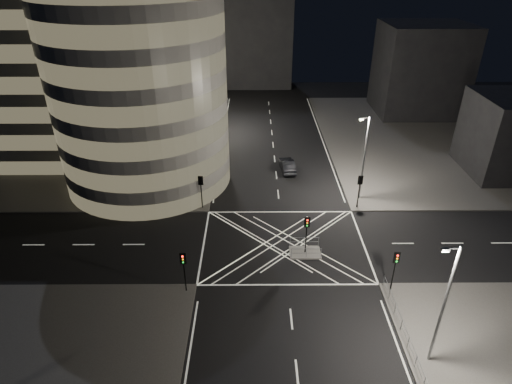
{
  "coord_description": "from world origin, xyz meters",
  "views": [
    {
      "loc": [
        -2.99,
        -34.63,
        25.66
      ],
      "look_at": [
        -2.72,
        5.28,
        3.0
      ],
      "focal_mm": 30.0,
      "sensor_mm": 36.0,
      "label": 1
    }
  ],
  "objects_px": {
    "central_island": "(305,252)",
    "traffic_signal_fr": "(360,186)",
    "street_lamp_left_far": "(212,99)",
    "sedan": "(287,165)",
    "traffic_signal_nr": "(395,264)",
    "traffic_signal_island": "(307,228)",
    "street_lamp_right_near": "(443,303)",
    "traffic_signal_nl": "(184,265)",
    "traffic_signal_fl": "(201,186)",
    "street_lamp_right_far": "(364,156)",
    "street_lamp_left_near": "(199,145)"
  },
  "relations": [
    {
      "from": "street_lamp_left_near",
      "to": "street_lamp_right_near",
      "type": "height_order",
      "value": "same"
    },
    {
      "from": "traffic_signal_fl",
      "to": "traffic_signal_nr",
      "type": "height_order",
      "value": "same"
    },
    {
      "from": "traffic_signal_nl",
      "to": "traffic_signal_nr",
      "type": "distance_m",
      "value": 17.6
    },
    {
      "from": "traffic_signal_fr",
      "to": "street_lamp_right_near",
      "type": "distance_m",
      "value": 20.97
    },
    {
      "from": "traffic_signal_nl",
      "to": "sedan",
      "type": "distance_m",
      "value": 25.43
    },
    {
      "from": "traffic_signal_fl",
      "to": "street_lamp_right_near",
      "type": "bearing_deg",
      "value": -48.76
    },
    {
      "from": "traffic_signal_fl",
      "to": "sedan",
      "type": "height_order",
      "value": "traffic_signal_fl"
    },
    {
      "from": "traffic_signal_nl",
      "to": "traffic_signal_nr",
      "type": "height_order",
      "value": "same"
    },
    {
      "from": "street_lamp_left_far",
      "to": "central_island",
      "type": "bearing_deg",
      "value": -70.05
    },
    {
      "from": "traffic_signal_fr",
      "to": "traffic_signal_island",
      "type": "bearing_deg",
      "value": -129.33
    },
    {
      "from": "traffic_signal_nl",
      "to": "street_lamp_right_far",
      "type": "relative_size",
      "value": 0.4
    },
    {
      "from": "traffic_signal_nl",
      "to": "street_lamp_left_far",
      "type": "distance_m",
      "value": 36.9
    },
    {
      "from": "central_island",
      "to": "traffic_signal_fr",
      "type": "xyz_separation_m",
      "value": [
        6.8,
        8.3,
        2.84
      ]
    },
    {
      "from": "traffic_signal_fl",
      "to": "street_lamp_right_near",
      "type": "height_order",
      "value": "street_lamp_right_near"
    },
    {
      "from": "street_lamp_right_far",
      "to": "street_lamp_left_far",
      "type": "bearing_deg",
      "value": 131.94
    },
    {
      "from": "traffic_signal_fl",
      "to": "street_lamp_right_far",
      "type": "bearing_deg",
      "value": 6.88
    },
    {
      "from": "street_lamp_left_far",
      "to": "traffic_signal_nr",
      "type": "bearing_deg",
      "value": -63.64
    },
    {
      "from": "traffic_signal_nl",
      "to": "street_lamp_right_far",
      "type": "xyz_separation_m",
      "value": [
        18.24,
        15.8,
        2.63
      ]
    },
    {
      "from": "street_lamp_left_far",
      "to": "traffic_signal_island",
      "type": "bearing_deg",
      "value": -70.05
    },
    {
      "from": "traffic_signal_fr",
      "to": "street_lamp_left_near",
      "type": "height_order",
      "value": "street_lamp_left_near"
    },
    {
      "from": "traffic_signal_nl",
      "to": "traffic_signal_fr",
      "type": "bearing_deg",
      "value": 37.69
    },
    {
      "from": "traffic_signal_fl",
      "to": "street_lamp_right_far",
      "type": "distance_m",
      "value": 18.55
    },
    {
      "from": "traffic_signal_fl",
      "to": "street_lamp_right_near",
      "type": "distance_m",
      "value": 27.79
    },
    {
      "from": "traffic_signal_island",
      "to": "sedan",
      "type": "relative_size",
      "value": 0.84
    },
    {
      "from": "central_island",
      "to": "traffic_signal_fr",
      "type": "distance_m",
      "value": 11.1
    },
    {
      "from": "central_island",
      "to": "traffic_signal_fr",
      "type": "bearing_deg",
      "value": 50.67
    },
    {
      "from": "traffic_signal_fr",
      "to": "traffic_signal_island",
      "type": "xyz_separation_m",
      "value": [
        -6.8,
        -8.3,
        0.0
      ]
    },
    {
      "from": "street_lamp_left_far",
      "to": "sedan",
      "type": "relative_size",
      "value": 2.1
    },
    {
      "from": "central_island",
      "to": "traffic_signal_fr",
      "type": "height_order",
      "value": "traffic_signal_fr"
    },
    {
      "from": "traffic_signal_nl",
      "to": "street_lamp_left_far",
      "type": "height_order",
      "value": "street_lamp_left_far"
    },
    {
      "from": "traffic_signal_nl",
      "to": "traffic_signal_nr",
      "type": "bearing_deg",
      "value": 0.0
    },
    {
      "from": "traffic_signal_nr",
      "to": "sedan",
      "type": "xyz_separation_m",
      "value": [
        -7.3,
        23.15,
        -2.13
      ]
    },
    {
      "from": "street_lamp_right_near",
      "to": "traffic_signal_fr",
      "type": "bearing_deg",
      "value": 91.75
    },
    {
      "from": "street_lamp_right_near",
      "to": "street_lamp_left_near",
      "type": "bearing_deg",
      "value": 125.97
    },
    {
      "from": "central_island",
      "to": "traffic_signal_fl",
      "type": "distance_m",
      "value": 13.91
    },
    {
      "from": "traffic_signal_nr",
      "to": "street_lamp_right_near",
      "type": "xyz_separation_m",
      "value": [
        0.64,
        -7.2,
        2.63
      ]
    },
    {
      "from": "central_island",
      "to": "street_lamp_left_near",
      "type": "relative_size",
      "value": 0.3
    },
    {
      "from": "traffic_signal_fr",
      "to": "traffic_signal_island",
      "type": "height_order",
      "value": "same"
    },
    {
      "from": "street_lamp_left_far",
      "to": "street_lamp_right_far",
      "type": "xyz_separation_m",
      "value": [
        18.87,
        -21.0,
        0.0
      ]
    },
    {
      "from": "traffic_signal_nr",
      "to": "sedan",
      "type": "distance_m",
      "value": 24.37
    },
    {
      "from": "traffic_signal_nr",
      "to": "traffic_signal_island",
      "type": "height_order",
      "value": "same"
    },
    {
      "from": "traffic_signal_nl",
      "to": "street_lamp_right_far",
      "type": "height_order",
      "value": "street_lamp_right_far"
    },
    {
      "from": "traffic_signal_nl",
      "to": "traffic_signal_island",
      "type": "xyz_separation_m",
      "value": [
        10.8,
        5.3,
        0.0
      ]
    },
    {
      "from": "traffic_signal_island",
      "to": "street_lamp_right_far",
      "type": "xyz_separation_m",
      "value": [
        7.44,
        10.5,
        2.63
      ]
    },
    {
      "from": "traffic_signal_fl",
      "to": "street_lamp_left_far",
      "type": "relative_size",
      "value": 0.4
    },
    {
      "from": "traffic_signal_nl",
      "to": "street_lamp_right_near",
      "type": "distance_m",
      "value": 19.78
    },
    {
      "from": "central_island",
      "to": "street_lamp_left_far",
      "type": "height_order",
      "value": "street_lamp_left_far"
    },
    {
      "from": "central_island",
      "to": "street_lamp_right_far",
      "type": "distance_m",
      "value": 13.98
    },
    {
      "from": "traffic_signal_nr",
      "to": "street_lamp_right_near",
      "type": "relative_size",
      "value": 0.4
    },
    {
      "from": "street_lamp_right_far",
      "to": "street_lamp_left_near",
      "type": "bearing_deg",
      "value": 170.97
    }
  ]
}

